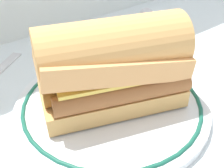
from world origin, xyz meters
TOP-DOWN VIEW (x-y plane):
  - ground_plane at (0.00, 0.00)m, footprint 1.50×1.50m
  - plate at (0.01, 0.03)m, footprint 0.28×0.28m
  - sausage_sandwich at (0.01, 0.03)m, footprint 0.22×0.16m
  - salt_shaker at (0.20, 0.16)m, footprint 0.03×0.03m

SIDE VIEW (x-z plane):
  - ground_plane at x=0.00m, z-range 0.00..0.00m
  - plate at x=0.01m, z-range 0.00..0.02m
  - salt_shaker at x=0.20m, z-range 0.00..0.07m
  - sausage_sandwich at x=0.01m, z-range 0.01..0.14m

